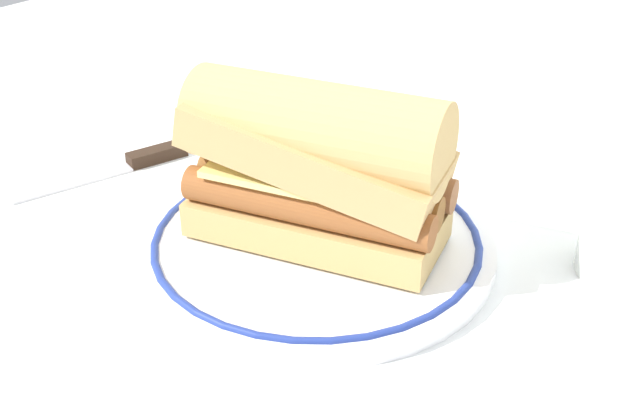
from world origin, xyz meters
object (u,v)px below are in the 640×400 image
(sausage_sandwich, at_px, (320,162))
(drinking_glass, at_px, (635,220))
(butter_knife, at_px, (117,167))
(plate, at_px, (320,243))

(sausage_sandwich, distance_m, drinking_glass, 0.23)
(sausage_sandwich, bearing_deg, drinking_glass, 16.10)
(sausage_sandwich, relative_size, butter_knife, 1.26)
(plate, bearing_deg, sausage_sandwich, -66.80)
(plate, xyz_separation_m, butter_knife, (-0.22, -0.02, -0.00))
(plate, xyz_separation_m, drinking_glass, (0.19, 0.12, 0.04))
(sausage_sandwich, height_order, drinking_glass, sausage_sandwich)
(plate, distance_m, sausage_sandwich, 0.07)
(drinking_glass, bearing_deg, plate, -146.46)
(plate, relative_size, sausage_sandwich, 1.32)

